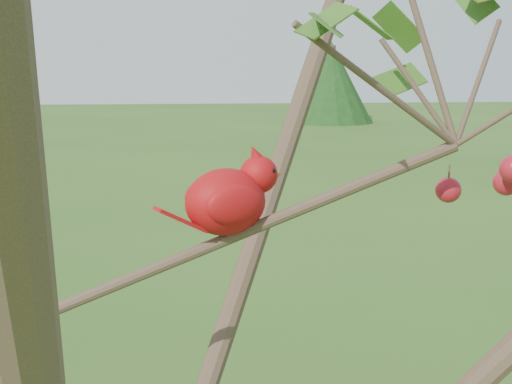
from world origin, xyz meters
The scene contains 3 objects.
crabapple_tree centered at (0.03, -0.02, 2.12)m, with size 2.35×2.05×2.95m.
cardinal centered at (0.23, 0.08, 2.12)m, with size 0.20×0.13×0.14m.
distant_trees centered at (-3.04, 23.05, 1.46)m, with size 37.90×10.04×3.22m.
Camera 1 is at (0.16, -0.93, 2.32)m, focal length 50.00 mm.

